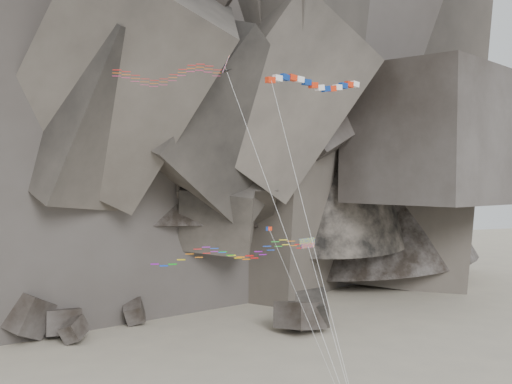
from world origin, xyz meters
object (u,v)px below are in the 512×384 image
object	(u,v)px
pennant_kite	(288,275)
parafoil_kite	(226,252)
banner_kite	(316,85)
delta_kite	(164,74)

from	to	relation	value
pennant_kite	parafoil_kite	bearing A→B (deg)	154.78
parafoil_kite	pennant_kite	distance (m)	5.54
parafoil_kite	pennant_kite	bearing A→B (deg)	-21.30
banner_kite	pennant_kite	size ratio (longest dim) A/B	1.84
delta_kite	pennant_kite	bearing A→B (deg)	-27.03
delta_kite	parafoil_kite	distance (m)	16.69
banner_kite	parafoil_kite	xyz separation A→B (m)	(-9.59, -4.03, -14.58)
delta_kite	pennant_kite	size ratio (longest dim) A/B	1.95
banner_kite	parafoil_kite	bearing A→B (deg)	-177.92
delta_kite	banner_kite	distance (m)	13.84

